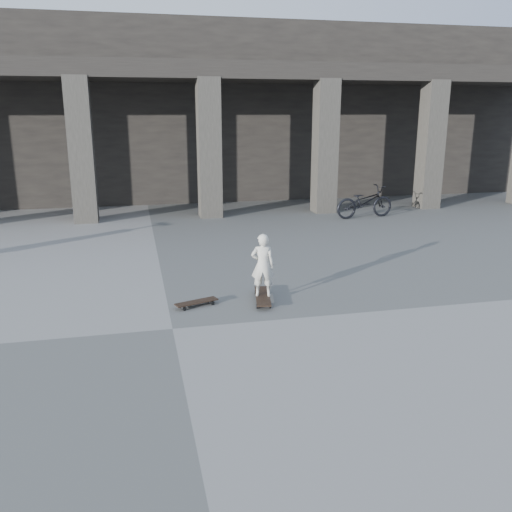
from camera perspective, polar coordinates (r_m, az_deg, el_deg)
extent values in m
plane|color=#52524F|center=(8.07, -8.78, -7.59)|extent=(90.00, 90.00, 0.00)
cube|color=black|center=(21.45, -12.04, 14.53)|extent=(28.00, 6.00, 6.00)
cube|color=black|center=(17.09, -11.94, 18.51)|extent=(28.00, 2.80, 0.50)
cube|color=#302E28|center=(16.04, -17.91, 10.48)|extent=(0.65, 0.65, 4.00)
cube|color=#302E28|center=(16.14, -4.95, 11.16)|extent=(0.65, 0.65, 4.00)
cube|color=#302E28|center=(17.00, 7.29, 11.29)|extent=(0.65, 0.65, 4.00)
cube|color=#302E28|center=(18.53, 17.93, 11.00)|extent=(0.65, 0.65, 4.00)
cube|color=black|center=(9.06, 0.70, -4.23)|extent=(0.41, 1.02, 0.02)
cube|color=#B2B2B7|center=(9.41, 0.59, -3.77)|extent=(0.21, 0.09, 0.03)
cube|color=#B2B2B7|center=(8.75, 0.82, -5.24)|extent=(0.21, 0.09, 0.03)
cylinder|color=black|center=(9.40, -0.04, -3.84)|extent=(0.04, 0.08, 0.07)
cylinder|color=black|center=(9.41, 1.22, -3.82)|extent=(0.04, 0.08, 0.07)
cylinder|color=black|center=(8.75, 0.14, -5.31)|extent=(0.04, 0.08, 0.07)
cylinder|color=black|center=(8.76, 1.50, -5.29)|extent=(0.04, 0.08, 0.07)
cube|color=black|center=(8.88, -6.29, -4.82)|extent=(0.74, 0.40, 0.02)
cube|color=#B2B2B7|center=(9.00, -4.84, -4.76)|extent=(0.10, 0.17, 0.03)
cube|color=#B2B2B7|center=(8.80, -7.76, -5.32)|extent=(0.10, 0.17, 0.03)
cylinder|color=black|center=(9.07, -5.07, -4.66)|extent=(0.07, 0.05, 0.06)
cylinder|color=black|center=(8.93, -4.60, -4.96)|extent=(0.07, 0.05, 0.06)
cylinder|color=black|center=(8.87, -7.97, -5.22)|extent=(0.07, 0.05, 0.06)
cylinder|color=black|center=(8.73, -7.54, -5.54)|extent=(0.07, 0.05, 0.06)
imported|color=beige|center=(8.90, 0.71, -0.95)|extent=(0.44, 0.35, 1.06)
imported|color=black|center=(16.38, 11.36, 5.62)|extent=(1.88, 0.85, 0.95)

